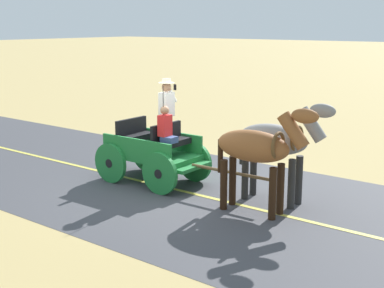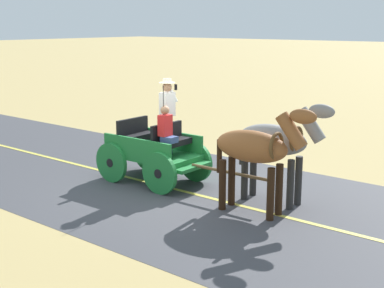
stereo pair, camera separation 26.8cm
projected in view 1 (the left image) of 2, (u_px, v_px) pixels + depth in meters
name	position (u px, v px, depth m)	size (l,w,h in m)	color
ground_plane	(171.00, 189.00, 12.61)	(200.00, 200.00, 0.00)	tan
road_surface	(171.00, 188.00, 12.61)	(6.57, 160.00, 0.01)	#424247
road_centre_stripe	(171.00, 188.00, 12.61)	(0.12, 160.00, 0.00)	#DBCC4C
horse_drawn_carriage	(155.00, 149.00, 12.94)	(1.45, 4.51, 2.50)	#1E7233
horse_near_side	(278.00, 142.00, 11.37)	(0.63, 2.13, 2.21)	gray
horse_off_side	(258.00, 149.00, 10.73)	(0.68, 2.14, 2.21)	brown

